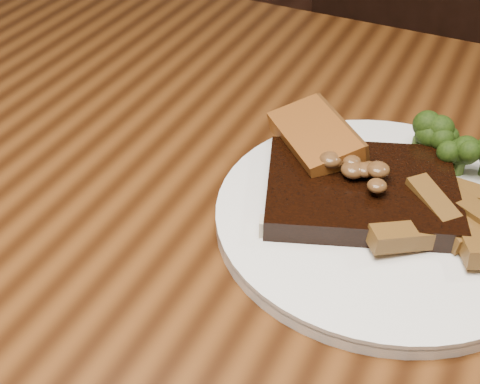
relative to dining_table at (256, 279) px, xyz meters
The scene contains 9 objects.
dining_table is the anchor object (origin of this frame).
chair_far 0.73m from the dining_table, 85.68° to the left, with size 0.50×0.50×0.88m.
plate 0.15m from the dining_table, 15.53° to the left, with size 0.31×0.31×0.01m, color white.
steak 0.15m from the dining_table, 22.93° to the left, with size 0.17×0.13×0.03m, color black.
steak_bone 0.14m from the dining_table, 14.15° to the right, with size 0.14×0.01×0.02m, color beige.
mushroom_pile 0.17m from the dining_table, 25.88° to the left, with size 0.07×0.07×0.03m, color brown, non-canonical shape.
garlic_bread 0.14m from the dining_table, 71.44° to the left, with size 0.10×0.06×0.02m, color brown.
potato_wedges 0.21m from the dining_table, ahead, with size 0.10×0.10×0.02m, color brown, non-canonical shape.
broccoli_cluster 0.23m from the dining_table, 39.10° to the left, with size 0.08×0.08×0.04m, color #253C0D, non-canonical shape.
Camera 1 is at (0.19, -0.44, 1.16)m, focal length 50.00 mm.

